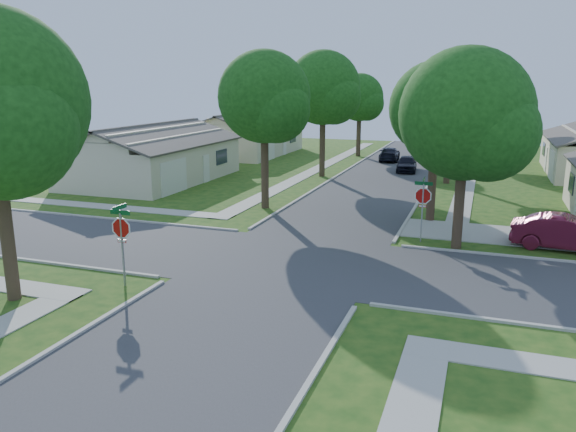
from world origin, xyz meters
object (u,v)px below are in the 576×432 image
(stop_sign_ne, at_px, (423,199))
(tree_w_far, at_px, (360,100))
(stop_sign_sw, at_px, (121,231))
(tree_w_mid, at_px, (324,91))
(tree_e_far, at_px, (461,95))
(tree_e_mid, at_px, (453,95))
(tree_ne_corner, at_px, (467,120))
(house_nw_near, at_px, (153,160))
(house_nw_far, at_px, (245,139))
(car_curb_west, at_px, (389,154))
(tree_e_near, at_px, (437,113))
(tree_w_near, at_px, (265,101))
(car_curb_east, at_px, (407,164))
(car_driveway, at_px, (567,233))

(stop_sign_ne, bearing_deg, tree_w_far, 107.70)
(stop_sign_sw, xyz_separation_m, tree_w_mid, (0.06, 25.71, 4.46))
(tree_e_far, bearing_deg, tree_e_mid, -89.98)
(tree_ne_corner, bearing_deg, house_nw_near, 154.23)
(tree_w_far, relative_size, house_nw_far, 0.59)
(tree_e_mid, distance_m, car_curb_west, 13.41)
(tree_e_far, relative_size, tree_ne_corner, 1.01)
(tree_w_far, xyz_separation_m, house_nw_far, (-11.34, -2.01, -3.99))
(tree_e_near, distance_m, tree_w_near, 9.41)
(stop_sign_ne, bearing_deg, tree_w_near, 155.26)
(car_curb_east, xyz_separation_m, car_curb_west, (-2.40, 6.00, -0.03))
(tree_w_near, relative_size, car_driveway, 1.96)
(tree_w_near, xyz_separation_m, tree_w_mid, (0.00, 12.00, 0.37))
(tree_e_mid, height_order, tree_w_mid, tree_w_mid)
(stop_sign_sw, height_order, tree_e_mid, tree_e_mid)
(house_nw_near, distance_m, car_curb_west, 22.27)
(tree_e_far, relative_size, car_curb_east, 2.25)
(tree_ne_corner, bearing_deg, car_curb_east, 103.55)
(tree_w_near, bearing_deg, house_nw_near, 152.17)
(tree_w_near, height_order, tree_w_far, tree_w_near)
(stop_sign_sw, distance_m, house_nw_far, 38.40)
(tree_e_far, relative_size, car_driveway, 1.91)
(tree_e_far, height_order, tree_ne_corner, tree_e_far)
(stop_sign_sw, height_order, tree_w_mid, tree_w_mid)
(tree_w_mid, distance_m, car_driveway, 22.64)
(tree_e_near, xyz_separation_m, tree_w_near, (-9.40, 0.00, 0.47))
(tree_e_far, xyz_separation_m, car_curb_west, (-5.95, -2.38, -5.35))
(stop_sign_ne, height_order, tree_w_far, tree_w_far)
(stop_sign_ne, height_order, house_nw_near, house_nw_near)
(stop_sign_ne, xyz_separation_m, tree_w_far, (-9.35, 29.31, 3.48))
(car_curb_east, bearing_deg, house_nw_far, 154.59)
(tree_e_near, distance_m, car_driveway, 8.55)
(tree_e_mid, bearing_deg, stop_sign_ne, -90.20)
(house_nw_far, distance_m, car_driveway, 37.71)
(stop_sign_sw, height_order, car_driveway, stop_sign_sw)
(tree_e_near, distance_m, tree_e_far, 25.00)
(house_nw_near, bearing_deg, tree_w_mid, 27.90)
(car_curb_east, bearing_deg, car_curb_west, 106.73)
(tree_w_far, distance_m, house_nw_far, 12.19)
(stop_sign_ne, distance_m, tree_e_far, 29.57)
(tree_w_far, xyz_separation_m, car_driveway, (15.48, -28.51, -4.75))
(car_curb_east, bearing_deg, stop_sign_ne, -85.58)
(car_driveway, relative_size, car_curb_west, 1.05)
(stop_sign_sw, relative_size, tree_w_near, 0.33)
(stop_sign_sw, xyz_separation_m, tree_e_far, (9.45, 38.71, 3.95))
(tree_w_mid, relative_size, house_nw_far, 0.70)
(tree_w_near, bearing_deg, stop_sign_sw, -90.23)
(tree_e_far, relative_size, tree_w_far, 1.09)
(car_driveway, distance_m, car_curb_east, 22.31)
(tree_ne_corner, bearing_deg, tree_e_near, 108.53)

